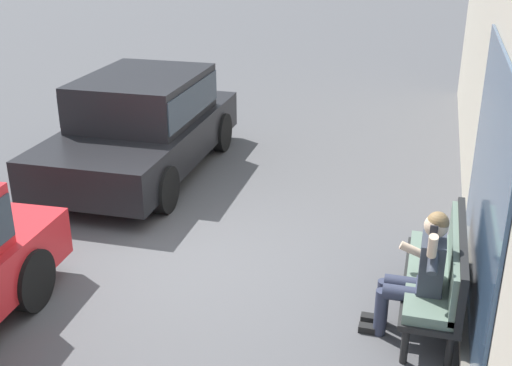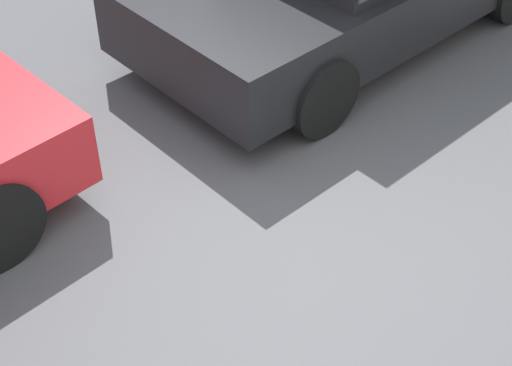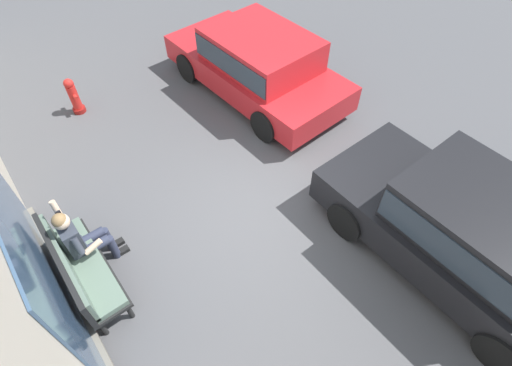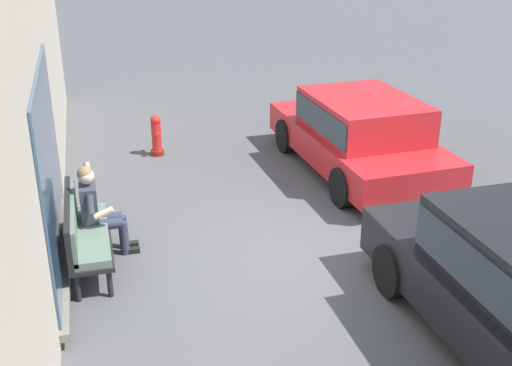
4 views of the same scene
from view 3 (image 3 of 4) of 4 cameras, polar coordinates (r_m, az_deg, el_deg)
The scene contains 6 objects.
ground_plane at distance 6.87m, azimuth 0.88°, elevation -3.84°, with size 60.00×60.00×0.00m, color #4C4C4F.
bench at distance 6.15m, azimuth -24.09°, elevation -10.97°, with size 1.77×0.55×0.99m.
person_on_phone at distance 6.24m, azimuth -23.72°, elevation -7.23°, with size 0.73×0.74×1.32m.
parked_car_near at distance 6.38m, azimuth 28.15°, elevation -5.91°, with size 4.23×2.04×1.53m.
parked_car_mid at distance 8.80m, azimuth 0.28°, elevation 16.96°, with size 4.33×2.16×1.42m.
fire_hydrant at distance 9.27m, azimuth -24.57°, elevation 11.18°, with size 0.38×0.26×0.81m.
Camera 3 is at (-3.18, 2.60, 5.51)m, focal length 28.00 mm.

